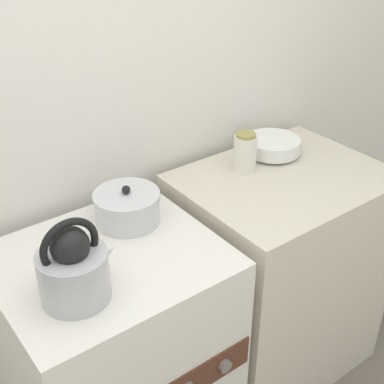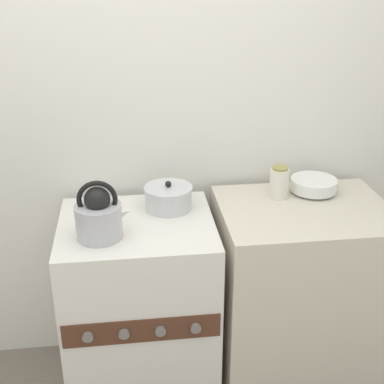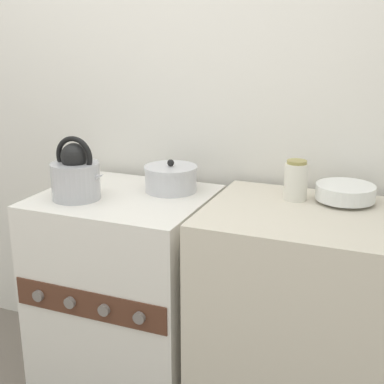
{
  "view_description": "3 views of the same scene",
  "coord_description": "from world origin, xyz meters",
  "px_view_note": "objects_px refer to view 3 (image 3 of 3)",
  "views": [
    {
      "loc": [
        -0.56,
        -0.87,
        1.87
      ],
      "look_at": [
        0.33,
        0.31,
        0.99
      ],
      "focal_mm": 50.0,
      "sensor_mm": 36.0,
      "label": 1
    },
    {
      "loc": [
        -0.02,
        -1.75,
        1.95
      ],
      "look_at": [
        0.24,
        0.32,
        1.02
      ],
      "focal_mm": 50.0,
      "sensor_mm": 36.0,
      "label": 2
    },
    {
      "loc": [
        1.02,
        -1.49,
        1.53
      ],
      "look_at": [
        0.3,
        0.28,
        0.95
      ],
      "focal_mm": 50.0,
      "sensor_mm": 36.0,
      "label": 3
    }
  ],
  "objects_px": {
    "stove": "(127,296)",
    "kettle": "(76,175)",
    "cooking_pot": "(171,178)",
    "enamel_bowl": "(345,192)",
    "storage_jar": "(296,180)"
  },
  "relations": [
    {
      "from": "stove",
      "to": "kettle",
      "type": "xyz_separation_m",
      "value": [
        -0.15,
        -0.1,
        0.54
      ]
    },
    {
      "from": "stove",
      "to": "cooking_pot",
      "type": "bearing_deg",
      "value": 40.65
    },
    {
      "from": "stove",
      "to": "enamel_bowl",
      "type": "distance_m",
      "value": 0.99
    },
    {
      "from": "cooking_pot",
      "to": "enamel_bowl",
      "type": "distance_m",
      "value": 0.69
    },
    {
      "from": "kettle",
      "to": "cooking_pot",
      "type": "relative_size",
      "value": 1.15
    },
    {
      "from": "stove",
      "to": "storage_jar",
      "type": "relative_size",
      "value": 5.97
    },
    {
      "from": "kettle",
      "to": "enamel_bowl",
      "type": "bearing_deg",
      "value": 15.27
    },
    {
      "from": "enamel_bowl",
      "to": "cooking_pot",
      "type": "bearing_deg",
      "value": -176.99
    },
    {
      "from": "cooking_pot",
      "to": "enamel_bowl",
      "type": "relative_size",
      "value": 1.0
    },
    {
      "from": "kettle",
      "to": "storage_jar",
      "type": "bearing_deg",
      "value": 16.27
    },
    {
      "from": "storage_jar",
      "to": "cooking_pot",
      "type": "bearing_deg",
      "value": -179.7
    },
    {
      "from": "stove",
      "to": "storage_jar",
      "type": "bearing_deg",
      "value": 11.29
    },
    {
      "from": "cooking_pot",
      "to": "enamel_bowl",
      "type": "xyz_separation_m",
      "value": [
        0.69,
        0.04,
        0.01
      ]
    },
    {
      "from": "stove",
      "to": "kettle",
      "type": "bearing_deg",
      "value": -144.96
    },
    {
      "from": "kettle",
      "to": "stove",
      "type": "bearing_deg",
      "value": 35.04
    }
  ]
}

